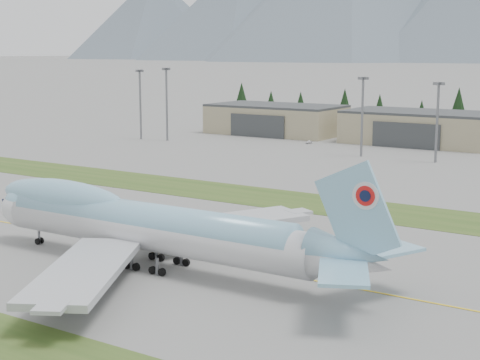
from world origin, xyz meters
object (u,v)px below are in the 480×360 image
Objects in this scene: hangar_left at (276,119)px; service_vehicle_a at (309,144)px; boeing_747_freighter at (147,226)px; hangar_center at (420,128)px.

hangar_left reaches higher than service_vehicle_a.
hangar_left is at bearing 136.22° from service_vehicle_a.
hangar_left is (-70.57, 156.62, -0.51)m from boeing_747_freighter.
hangar_left is 31.37m from service_vehicle_a.
boeing_747_freighter is 1.40× the size of hangar_center.
boeing_747_freighter is 21.29× the size of service_vehicle_a.
boeing_747_freighter is at bearing -76.15° from service_vehicle_a.
hangar_left is 55.00m from hangar_center.
boeing_747_freighter reaches higher than hangar_left.
hangar_center is at bearing 95.15° from boeing_747_freighter.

